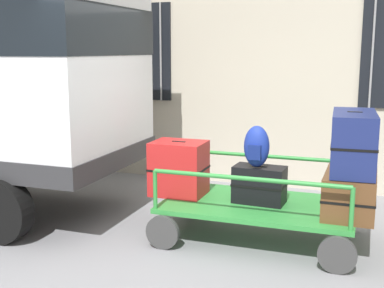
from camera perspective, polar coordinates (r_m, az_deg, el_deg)
The scene contains 9 objects.
ground_plane at distance 5.29m, azimuth -1.44°, elevation -11.95°, with size 40.00×40.00×0.00m, color gray.
building_wall at distance 7.71m, azimuth 6.58°, elevation 14.02°, with size 12.00×0.38×5.00m.
luggage_cart at distance 5.51m, azimuth 7.55°, elevation -7.33°, with size 2.10×1.27×0.41m.
cart_railing at distance 5.40m, azimuth 7.66°, elevation -3.16°, with size 1.99×1.13×0.43m.
suitcase_left_bottom at distance 5.70m, azimuth -1.50°, elevation -2.76°, with size 0.60×0.47×0.62m.
suitcase_midleft_bottom at distance 5.45m, azimuth 7.66°, elevation -4.59°, with size 0.57×0.34×0.41m.
suitcase_center_bottom at distance 5.30m, azimuth 17.50°, elevation -5.34°, with size 0.51×0.84×0.43m.
suitcase_center_middle at distance 5.25m, azimuth 17.84°, elevation 0.25°, with size 0.47×0.95×0.60m.
backpack at distance 5.30m, azimuth 7.34°, elevation -0.32°, with size 0.27×0.22×0.44m.
Camera 1 is at (1.76, -4.56, 2.03)m, focal length 46.93 mm.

